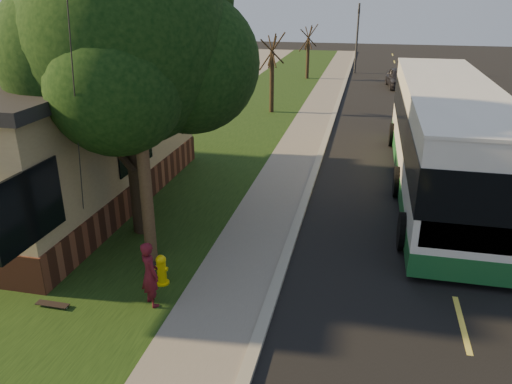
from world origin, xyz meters
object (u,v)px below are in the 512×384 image
skateboard_main (153,269)px  utility_pole (136,77)px  bare_tree_near (272,74)px  transit_bus (444,134)px  skateboard_spare (52,304)px  bare_tree_far (308,53)px  leafy_tree (130,44)px  distant_car (399,78)px  fire_hydrant (162,270)px  skateboarder (150,274)px  traffic_signal (357,34)px  dumpster (100,162)px

skateboard_main → utility_pole: bearing=116.8°
bare_tree_near → transit_bus: bare_tree_near is taller
transit_bus → skateboard_main: size_ratio=18.24×
skateboard_spare → bare_tree_far: bearing=87.1°
leafy_tree → skateboard_main: bearing=-62.6°
distant_car → skateboard_spare: bearing=-112.0°
leafy_tree → skateboard_main: (1.13, -2.18, -5.05)m
skateboard_spare → transit_bus: bearing=46.4°
leafy_tree → bare_tree_near: 15.66m
fire_hydrant → utility_pole: utility_pole is taller
fire_hydrant → skateboarder: 0.90m
transit_bus → bare_tree_far: bearing=108.4°
traffic_signal → utility_pole: bearing=-96.6°
fire_hydrant → leafy_tree: size_ratio=0.09×
bare_tree_near → transit_bus: 12.73m
fire_hydrant → bare_tree_far: bearing=90.8°
skateboarder → distant_car: 29.39m
skateboarder → dumpster: size_ratio=0.84×
utility_pole → skateboard_main: (0.27, -0.53, -4.51)m
skateboard_main → skateboard_spare: bearing=-129.5°
bare_tree_near → bare_tree_far: size_ratio=1.07×
fire_hydrant → bare_tree_far: size_ratio=0.18×
skateboarder → skateboard_spare: 2.25m
leafy_tree → transit_bus: size_ratio=0.58×
skateboarder → leafy_tree: bearing=-24.6°
bare_tree_far → skateboard_spare: bearing=-92.9°
leafy_tree → distant_car: (7.98, 25.24, -4.50)m
bare_tree_far → transit_bus: (7.34, -22.03, -0.08)m
leafy_tree → traffic_signal: (4.67, 31.35, -2.00)m
bare_tree_far → utility_pole: bearing=-90.6°
transit_bus → distant_car: transit_bus is taller
fire_hydrant → skateboard_main: fire_hydrant is taller
fire_hydrant → traffic_signal: (3.10, 34.00, 2.73)m
dumpster → distant_car: size_ratio=0.45×
utility_pole → distant_car: utility_pole is taller
bare_tree_far → skateboard_main: size_ratio=5.51×
skateboarder → skateboard_spare: bearing=55.1°
skateboarder → distant_car: skateboarder is taller
utility_pole → skateboarder: (0.81, -1.80, -3.81)m
skateboarder → skateboard_spare: skateboarder is taller
utility_pole → leafy_tree: 1.94m
fire_hydrant → skateboard_main: (-0.44, 0.46, -0.31)m
fire_hydrant → transit_bus: bearing=49.0°
skateboarder → dumpster: (-4.99, 6.91, -0.12)m
bare_tree_near → skateboard_spare: 19.52m
leafy_tree → traffic_signal: bearing=81.5°
utility_pole → distant_car: bearing=75.2°
bare_tree_near → skateboarder: (1.00, -18.81, -1.33)m
utility_pole → skateboard_main: utility_pole is taller
transit_bus → distant_car: bearing=91.5°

